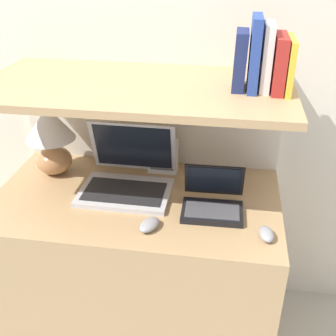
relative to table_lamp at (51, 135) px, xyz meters
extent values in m
cube|color=silver|center=(0.40, 0.23, 0.26)|extent=(6.00, 0.05, 2.40)
cube|color=tan|center=(0.40, -0.15, -0.56)|extent=(1.16, 0.64, 0.75)
cube|color=silver|center=(0.40, 0.19, -0.35)|extent=(1.16, 0.04, 1.18)
cube|color=tan|center=(0.40, -0.08, 0.26)|extent=(1.16, 0.58, 0.03)
ellipsoid|color=#B27A4C|center=(0.00, 0.00, -0.12)|extent=(0.16, 0.16, 0.12)
cylinder|color=tan|center=(0.00, 0.00, -0.04)|extent=(0.02, 0.02, 0.04)
cone|color=silver|center=(0.00, 0.00, 0.06)|extent=(0.21, 0.21, 0.15)
cube|color=silver|center=(0.35, -0.13, -0.17)|extent=(0.37, 0.26, 0.02)
cube|color=#232326|center=(0.35, -0.14, -0.16)|extent=(0.32, 0.18, 0.00)
cube|color=silver|center=(0.35, 0.03, -0.04)|extent=(0.37, 0.07, 0.24)
cube|color=black|center=(0.35, 0.02, -0.04)|extent=(0.33, 0.06, 0.21)
cube|color=black|center=(0.71, -0.22, -0.17)|extent=(0.24, 0.16, 0.02)
cube|color=#47474C|center=(0.71, -0.22, -0.16)|extent=(0.21, 0.11, 0.00)
cube|color=black|center=(0.71, -0.12, -0.09)|extent=(0.23, 0.05, 0.15)
cube|color=black|center=(0.71, -0.12, -0.09)|extent=(0.21, 0.05, 0.13)
ellipsoid|color=#99999E|center=(0.49, -0.34, -0.17)|extent=(0.09, 0.11, 0.03)
ellipsoid|color=#99999E|center=(0.91, -0.33, -0.17)|extent=(0.06, 0.09, 0.03)
cube|color=white|center=(0.47, 0.08, -0.11)|extent=(0.13, 0.06, 0.15)
cube|color=#59595B|center=(0.47, 0.05, -0.11)|extent=(0.10, 0.00, 0.10)
cube|color=gold|center=(0.94, -0.08, 0.36)|extent=(0.02, 0.18, 0.18)
cube|color=#A82823|center=(0.90, -0.08, 0.37)|extent=(0.04, 0.17, 0.19)
cube|color=silver|center=(0.86, -0.08, 0.38)|extent=(0.03, 0.13, 0.23)
cube|color=#284293|center=(0.82, -0.08, 0.39)|extent=(0.03, 0.16, 0.25)
cube|color=navy|center=(0.77, -0.08, 0.37)|extent=(0.05, 0.12, 0.20)
camera|label=1|loc=(0.75, -1.55, 0.75)|focal=45.00mm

